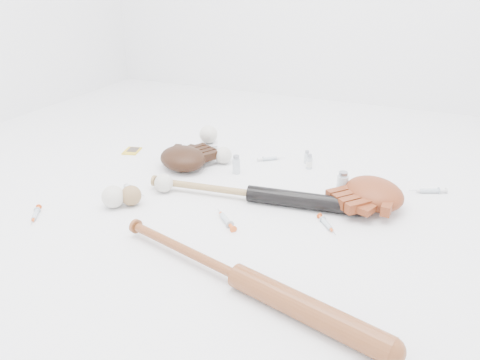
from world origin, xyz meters
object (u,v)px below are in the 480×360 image
at_px(bat_wood, 238,276).
at_px(pedestal, 209,147).
at_px(glove_dark, 183,158).
at_px(bat_dark, 251,193).

xyz_separation_m(bat_wood, pedestal, (-0.52, 0.85, -0.01)).
bearing_deg(bat_wood, glove_dark, 145.11).
height_order(bat_dark, bat_wood, bat_wood).
distance_m(bat_dark, bat_wood, 0.50).
height_order(glove_dark, pedestal, glove_dark).
bearing_deg(bat_dark, glove_dark, 149.43).
height_order(bat_dark, pedestal, bat_dark).
bearing_deg(pedestal, glove_dark, -94.43).
xyz_separation_m(glove_dark, pedestal, (0.02, 0.21, -0.02)).
distance_m(bat_dark, pedestal, 0.52).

